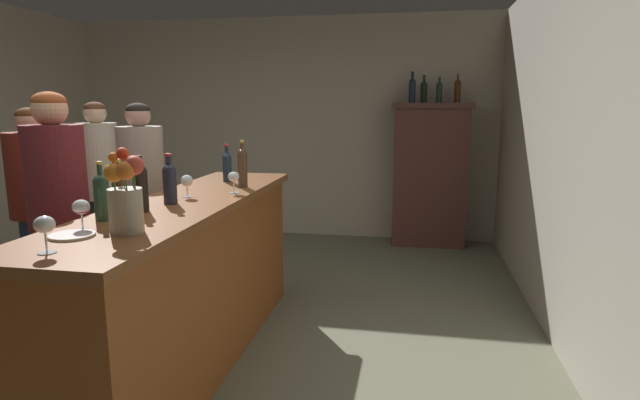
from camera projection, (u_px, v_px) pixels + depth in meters
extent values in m
plane|color=#6D6F58|center=(161.00, 349.00, 3.45)|extent=(8.49, 8.49, 0.00)
cube|color=#BAB19D|center=(282.00, 128.00, 6.42)|extent=(5.33, 0.12, 2.66)
cube|color=#B8B2A1|center=(610.00, 160.00, 2.73)|extent=(0.12, 6.65, 2.66)
cube|color=brown|center=(188.00, 288.00, 3.18)|extent=(0.56, 2.52, 1.00)
cube|color=brown|center=(184.00, 205.00, 3.09)|extent=(0.63, 2.63, 0.05)
cube|color=brown|center=(430.00, 175.00, 5.91)|extent=(0.82, 0.34, 1.64)
cube|color=#54322C|center=(433.00, 105.00, 5.77)|extent=(0.90, 0.40, 0.06)
cylinder|color=#212335|center=(170.00, 188.00, 2.97)|extent=(0.08, 0.08, 0.19)
sphere|color=#212335|center=(169.00, 171.00, 2.95)|extent=(0.08, 0.08, 0.08)
cylinder|color=#212335|center=(169.00, 164.00, 2.94)|extent=(0.03, 0.03, 0.09)
cylinder|color=#B52426|center=(168.00, 155.00, 2.93)|extent=(0.04, 0.04, 0.02)
cylinder|color=#4A3321|center=(243.00, 170.00, 3.57)|extent=(0.07, 0.07, 0.24)
sphere|color=#4A3321|center=(242.00, 153.00, 3.55)|extent=(0.07, 0.07, 0.07)
cylinder|color=#4A3321|center=(242.00, 148.00, 3.54)|extent=(0.03, 0.03, 0.07)
cylinder|color=gold|center=(242.00, 141.00, 3.53)|extent=(0.03, 0.03, 0.02)
cylinder|color=black|center=(141.00, 192.00, 2.75)|extent=(0.08, 0.08, 0.21)
sphere|color=black|center=(140.00, 173.00, 2.73)|extent=(0.08, 0.08, 0.08)
cylinder|color=black|center=(139.00, 165.00, 2.73)|extent=(0.03, 0.03, 0.08)
cylinder|color=black|center=(139.00, 157.00, 2.72)|extent=(0.03, 0.03, 0.02)
cylinder|color=#412A1F|center=(121.00, 204.00, 2.42)|extent=(0.07, 0.07, 0.22)
sphere|color=#412A1F|center=(119.00, 181.00, 2.40)|extent=(0.07, 0.07, 0.07)
cylinder|color=#412A1F|center=(118.00, 172.00, 2.39)|extent=(0.02, 0.02, 0.09)
cylinder|color=gold|center=(118.00, 161.00, 2.38)|extent=(0.02, 0.02, 0.02)
cylinder|color=#26452F|center=(102.00, 201.00, 2.54)|extent=(0.07, 0.07, 0.20)
sphere|color=#26452F|center=(101.00, 182.00, 2.53)|extent=(0.07, 0.07, 0.07)
cylinder|color=#26452F|center=(100.00, 173.00, 2.52)|extent=(0.03, 0.03, 0.08)
cylinder|color=gold|center=(99.00, 163.00, 2.51)|extent=(0.03, 0.03, 0.02)
cylinder|color=#1B2B3C|center=(227.00, 170.00, 3.84)|extent=(0.07, 0.07, 0.18)
sphere|color=#1B2B3C|center=(227.00, 158.00, 3.82)|extent=(0.07, 0.07, 0.07)
cylinder|color=#1B2B3C|center=(227.00, 152.00, 3.81)|extent=(0.03, 0.03, 0.08)
cylinder|color=#B31B25|center=(226.00, 145.00, 3.81)|extent=(0.03, 0.03, 0.02)
cylinder|color=white|center=(83.00, 229.00, 2.37)|extent=(0.06, 0.06, 0.00)
cylinder|color=white|center=(82.00, 222.00, 2.36)|extent=(0.01, 0.01, 0.07)
ellipsoid|color=white|center=(81.00, 207.00, 2.35)|extent=(0.08, 0.08, 0.07)
ellipsoid|color=maroon|center=(81.00, 211.00, 2.35)|extent=(0.06, 0.06, 0.03)
cylinder|color=white|center=(234.00, 193.00, 3.35)|extent=(0.06, 0.06, 0.00)
cylinder|color=white|center=(234.00, 187.00, 3.35)|extent=(0.01, 0.01, 0.07)
ellipsoid|color=white|center=(234.00, 177.00, 3.33)|extent=(0.07, 0.07, 0.07)
cylinder|color=white|center=(47.00, 253.00, 2.00)|extent=(0.07, 0.07, 0.00)
cylinder|color=white|center=(46.00, 243.00, 1.99)|extent=(0.01, 0.01, 0.08)
ellipsoid|color=white|center=(44.00, 224.00, 1.97)|extent=(0.08, 0.08, 0.07)
cylinder|color=white|center=(188.00, 197.00, 3.21)|extent=(0.06, 0.06, 0.00)
cylinder|color=white|center=(187.00, 192.00, 3.20)|extent=(0.01, 0.01, 0.06)
ellipsoid|color=white|center=(187.00, 181.00, 3.19)|extent=(0.07, 0.07, 0.08)
cylinder|color=#A59D84|center=(126.00, 211.00, 2.30)|extent=(0.15, 0.15, 0.20)
cylinder|color=#38602D|center=(135.00, 186.00, 2.28)|extent=(0.01, 0.01, 0.18)
sphere|color=#CA422F|center=(134.00, 165.00, 2.26)|extent=(0.09, 0.09, 0.09)
cylinder|color=#38602D|center=(133.00, 185.00, 2.30)|extent=(0.01, 0.01, 0.19)
sphere|color=#C05179|center=(132.00, 164.00, 2.28)|extent=(0.05, 0.05, 0.05)
cylinder|color=#38602D|center=(124.00, 180.00, 2.29)|extent=(0.01, 0.01, 0.24)
sphere|color=red|center=(122.00, 153.00, 2.27)|extent=(0.05, 0.05, 0.05)
cylinder|color=#38602D|center=(115.00, 182.00, 2.27)|extent=(0.01, 0.01, 0.22)
sphere|color=orange|center=(113.00, 157.00, 2.25)|extent=(0.04, 0.04, 0.04)
cylinder|color=#38602D|center=(115.00, 190.00, 2.25)|extent=(0.01, 0.01, 0.16)
sphere|color=orange|center=(114.00, 173.00, 2.24)|extent=(0.08, 0.08, 0.08)
cylinder|color=#38602D|center=(127.00, 189.00, 2.25)|extent=(0.01, 0.01, 0.16)
sphere|color=orange|center=(125.00, 171.00, 2.23)|extent=(0.08, 0.08, 0.08)
cylinder|color=white|center=(72.00, 235.00, 2.24)|extent=(0.19, 0.19, 0.01)
cylinder|color=#1B2536|center=(412.00, 92.00, 5.78)|extent=(0.08, 0.08, 0.23)
sphere|color=#1B2536|center=(412.00, 82.00, 5.76)|extent=(0.08, 0.08, 0.08)
cylinder|color=#1B2536|center=(413.00, 78.00, 5.75)|extent=(0.03, 0.03, 0.10)
cylinder|color=black|center=(413.00, 72.00, 5.74)|extent=(0.03, 0.03, 0.02)
cylinder|color=black|center=(424.00, 94.00, 5.76)|extent=(0.07, 0.07, 0.20)
sphere|color=black|center=(424.00, 85.00, 5.74)|extent=(0.07, 0.07, 0.07)
cylinder|color=black|center=(424.00, 81.00, 5.74)|extent=(0.03, 0.03, 0.09)
cylinder|color=black|center=(424.00, 76.00, 5.73)|extent=(0.03, 0.03, 0.02)
cylinder|color=#1B3425|center=(439.00, 94.00, 5.73)|extent=(0.07, 0.07, 0.19)
sphere|color=#1B3425|center=(439.00, 85.00, 5.71)|extent=(0.07, 0.07, 0.07)
cylinder|color=#1B3425|center=(440.00, 82.00, 5.71)|extent=(0.02, 0.02, 0.07)
cylinder|color=black|center=(440.00, 78.00, 5.70)|extent=(0.03, 0.03, 0.02)
cylinder|color=#4E2612|center=(457.00, 93.00, 5.69)|extent=(0.07, 0.07, 0.22)
sphere|color=#4E2612|center=(458.00, 83.00, 5.67)|extent=(0.07, 0.07, 0.07)
cylinder|color=#4E2612|center=(458.00, 79.00, 5.67)|extent=(0.02, 0.02, 0.08)
cylinder|color=#B5252D|center=(458.00, 74.00, 5.66)|extent=(0.03, 0.03, 0.02)
cylinder|color=#26374F|center=(45.00, 272.00, 3.74)|extent=(0.26, 0.26, 0.84)
cylinder|color=maroon|center=(35.00, 175.00, 3.60)|extent=(0.36, 0.36, 0.60)
sphere|color=tan|center=(29.00, 120.00, 3.54)|extent=(0.18, 0.18, 0.18)
ellipsoid|color=#552F16|center=(28.00, 115.00, 3.53)|extent=(0.17, 0.17, 0.10)
cylinder|color=#4F6653|center=(147.00, 259.00, 4.04)|extent=(0.24, 0.24, 0.84)
cylinder|color=#A09889|center=(141.00, 167.00, 3.90)|extent=(0.34, 0.34, 0.62)
sphere|color=tan|center=(138.00, 115.00, 3.83)|extent=(0.18, 0.18, 0.18)
ellipsoid|color=black|center=(138.00, 110.00, 3.83)|extent=(0.17, 0.17, 0.10)
cylinder|color=#353333|center=(67.00, 293.00, 3.27)|extent=(0.25, 0.25, 0.87)
cylinder|color=maroon|center=(56.00, 177.00, 3.14)|extent=(0.35, 0.35, 0.63)
sphere|color=#E4AA80|center=(49.00, 109.00, 3.06)|extent=(0.21, 0.21, 0.21)
ellipsoid|color=#9F4921|center=(49.00, 101.00, 3.05)|extent=(0.20, 0.20, 0.11)
cylinder|color=#292A28|center=(105.00, 244.00, 4.53)|extent=(0.24, 0.24, 0.82)
cylinder|color=#BAB29B|center=(99.00, 161.00, 4.39)|extent=(0.33, 0.33, 0.65)
sphere|color=beige|center=(95.00, 113.00, 4.32)|extent=(0.19, 0.19, 0.19)
ellipsoid|color=#57341E|center=(94.00, 108.00, 4.31)|extent=(0.18, 0.18, 0.10)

